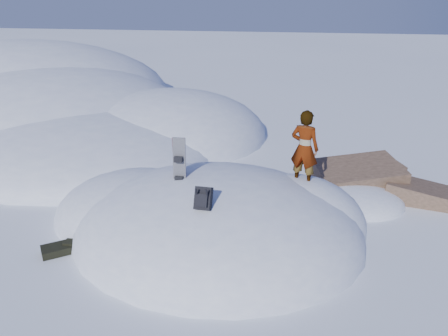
% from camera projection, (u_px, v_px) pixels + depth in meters
% --- Properties ---
extents(ground, '(120.00, 120.00, 0.00)m').
position_uv_depth(ground, '(217.00, 234.00, 10.60)').
color(ground, white).
rests_on(ground, ground).
extents(snow_mound, '(8.00, 6.00, 3.00)m').
position_uv_depth(snow_mound, '(212.00, 229.00, 10.85)').
color(snow_mound, white).
rests_on(snow_mound, ground).
extents(snow_ridge, '(21.50, 18.50, 6.40)m').
position_uv_depth(snow_ridge, '(47.00, 113.00, 21.33)').
color(snow_ridge, white).
rests_on(snow_ridge, ground).
extents(rock_outcrop, '(4.68, 4.41, 1.68)m').
position_uv_depth(rock_outcrop, '(362.00, 193.00, 12.73)').
color(rock_outcrop, brown).
rests_on(rock_outcrop, ground).
extents(snowboard_red, '(0.34, 0.31, 1.55)m').
position_uv_depth(snowboard_red, '(179.00, 167.00, 10.34)').
color(snowboard_red, '#B90B09').
rests_on(snowboard_red, snow_mound).
extents(snowboard_dark, '(0.30, 0.19, 1.61)m').
position_uv_depth(snowboard_dark, '(179.00, 171.00, 10.06)').
color(snowboard_dark, black).
rests_on(snowboard_dark, snow_mound).
extents(backpack, '(0.35, 0.47, 0.56)m').
position_uv_depth(backpack, '(203.00, 199.00, 8.87)').
color(backpack, black).
rests_on(backpack, snow_mound).
extents(gear_pile, '(0.84, 0.72, 0.22)m').
position_uv_depth(gear_pile, '(59.00, 249.00, 9.80)').
color(gear_pile, black).
rests_on(gear_pile, ground).
extents(person, '(0.79, 0.65, 1.87)m').
position_uv_depth(person, '(304.00, 148.00, 10.38)').
color(person, slate).
rests_on(person, snow_mound).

